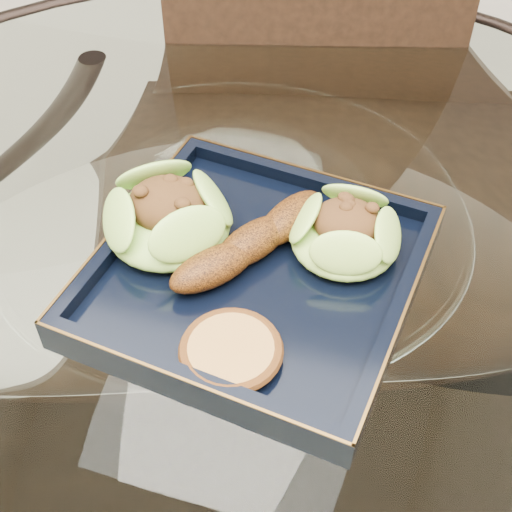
# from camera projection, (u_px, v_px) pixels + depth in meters

# --- Properties ---
(dining_table) EXTENTS (1.13, 1.13, 0.77)m
(dining_table) POSITION_uv_depth(u_px,v_px,m) (236.00, 353.00, 0.79)
(dining_table) COLOR white
(dining_table) RESTS_ON ground
(dining_chair) EXTENTS (0.51, 0.51, 0.96)m
(dining_chair) POSITION_uv_depth(u_px,v_px,m) (309.00, 224.00, 1.02)
(dining_chair) COLOR black
(dining_chair) RESTS_ON ground
(navy_plate) EXTENTS (0.30, 0.30, 0.02)m
(navy_plate) POSITION_uv_depth(u_px,v_px,m) (256.00, 279.00, 0.64)
(navy_plate) COLOR black
(navy_plate) RESTS_ON dining_table
(lettuce_wrap_left) EXTENTS (0.14, 0.14, 0.04)m
(lettuce_wrap_left) POSITION_uv_depth(u_px,v_px,m) (168.00, 219.00, 0.64)
(lettuce_wrap_left) COLOR #659D2D
(lettuce_wrap_left) RESTS_ON navy_plate
(lettuce_wrap_right) EXTENTS (0.12, 0.12, 0.04)m
(lettuce_wrap_right) POSITION_uv_depth(u_px,v_px,m) (345.00, 235.00, 0.63)
(lettuce_wrap_right) COLOR #6EA12E
(lettuce_wrap_right) RESTS_ON navy_plate
(roasted_plantain) EXTENTS (0.12, 0.16, 0.03)m
(roasted_plantain) POSITION_uv_depth(u_px,v_px,m) (253.00, 242.00, 0.63)
(roasted_plantain) COLOR #5D2E09
(roasted_plantain) RESTS_ON navy_plate
(crumb_patty) EXTENTS (0.08, 0.08, 0.01)m
(crumb_patty) POSITION_uv_depth(u_px,v_px,m) (231.00, 352.00, 0.56)
(crumb_patty) COLOR #BD7D3F
(crumb_patty) RESTS_ON navy_plate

